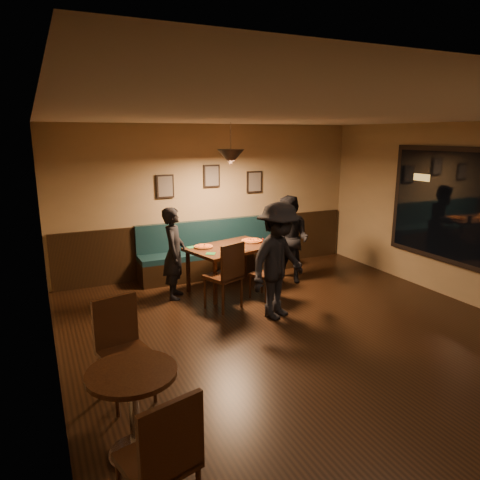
{
  "coord_description": "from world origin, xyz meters",
  "views": [
    {
      "loc": [
        -3.06,
        -4.3,
        2.61
      ],
      "look_at": [
        -0.11,
        1.98,
        0.95
      ],
      "focal_mm": 33.08,
      "sensor_mm": 36.0,
      "label": 1
    }
  ],
  "objects_px": {
    "dining_table": "(231,268)",
    "cafe_table": "(134,413)",
    "booth_bench": "(218,249)",
    "diner_left": "(174,253)",
    "diner_right": "(290,239)",
    "chair_near_right": "(264,273)",
    "diner_front": "(278,261)",
    "cafe_chair_far": "(126,352)",
    "tabasco_bottle": "(263,241)",
    "cafe_chair_near": "(157,457)",
    "soda_glass": "(271,242)",
    "chair_near_left": "(223,275)"
  },
  "relations": [
    {
      "from": "dining_table",
      "to": "cafe_table",
      "type": "height_order",
      "value": "cafe_table"
    },
    {
      "from": "booth_bench",
      "to": "diner_left",
      "type": "relative_size",
      "value": 2.01
    },
    {
      "from": "diner_right",
      "to": "chair_near_right",
      "type": "bearing_deg",
      "value": -80.55
    },
    {
      "from": "chair_near_right",
      "to": "diner_front",
      "type": "height_order",
      "value": "diner_front"
    },
    {
      "from": "cafe_table",
      "to": "cafe_chair_far",
      "type": "relative_size",
      "value": 0.74
    },
    {
      "from": "diner_left",
      "to": "diner_front",
      "type": "distance_m",
      "value": 1.8
    },
    {
      "from": "tabasco_bottle",
      "to": "cafe_table",
      "type": "distance_m",
      "value": 4.46
    },
    {
      "from": "diner_left",
      "to": "cafe_table",
      "type": "distance_m",
      "value": 3.7
    },
    {
      "from": "diner_left",
      "to": "cafe_table",
      "type": "bearing_deg",
      "value": -177.39
    },
    {
      "from": "booth_bench",
      "to": "dining_table",
      "type": "bearing_deg",
      "value": -97.26
    },
    {
      "from": "cafe_table",
      "to": "cafe_chair_near",
      "type": "xyz_separation_m",
      "value": [
        0.0,
        -0.73,
        0.13
      ]
    },
    {
      "from": "chair_near_right",
      "to": "soda_glass",
      "type": "distance_m",
      "value": 0.59
    },
    {
      "from": "booth_bench",
      "to": "diner_left",
      "type": "xyz_separation_m",
      "value": [
        -1.1,
        -0.83,
        0.25
      ]
    },
    {
      "from": "diner_front",
      "to": "tabasco_bottle",
      "type": "distance_m",
      "value": 1.38
    },
    {
      "from": "booth_bench",
      "to": "diner_left",
      "type": "distance_m",
      "value": 1.4
    },
    {
      "from": "dining_table",
      "to": "chair_near_right",
      "type": "height_order",
      "value": "chair_near_right"
    },
    {
      "from": "chair_near_left",
      "to": "cafe_chair_near",
      "type": "distance_m",
      "value": 3.9
    },
    {
      "from": "booth_bench",
      "to": "cafe_chair_near",
      "type": "xyz_separation_m",
      "value": [
        -2.48,
        -4.97,
        0.02
      ]
    },
    {
      "from": "booth_bench",
      "to": "soda_glass",
      "type": "xyz_separation_m",
      "value": [
        0.5,
        -1.16,
        0.34
      ]
    },
    {
      "from": "chair_near_left",
      "to": "dining_table",
      "type": "bearing_deg",
      "value": 36.2
    },
    {
      "from": "booth_bench",
      "to": "cafe_chair_near",
      "type": "bearing_deg",
      "value": -116.54
    },
    {
      "from": "dining_table",
      "to": "diner_left",
      "type": "distance_m",
      "value": 1.06
    },
    {
      "from": "diner_front",
      "to": "diner_left",
      "type": "bearing_deg",
      "value": 104.5
    },
    {
      "from": "chair_near_right",
      "to": "cafe_chair_near",
      "type": "xyz_separation_m",
      "value": [
        -2.69,
        -3.5,
        0.09
      ]
    },
    {
      "from": "dining_table",
      "to": "tabasco_bottle",
      "type": "bearing_deg",
      "value": -20.62
    },
    {
      "from": "diner_front",
      "to": "cafe_chair_far",
      "type": "relative_size",
      "value": 1.63
    },
    {
      "from": "dining_table",
      "to": "cafe_chair_near",
      "type": "relative_size",
      "value": 1.38
    },
    {
      "from": "diner_front",
      "to": "soda_glass",
      "type": "height_order",
      "value": "diner_front"
    },
    {
      "from": "diner_right",
      "to": "cafe_chair_far",
      "type": "distance_m",
      "value": 4.23
    },
    {
      "from": "diner_right",
      "to": "cafe_chair_near",
      "type": "relative_size",
      "value": 1.52
    },
    {
      "from": "dining_table",
      "to": "chair_near_left",
      "type": "relative_size",
      "value": 1.36
    },
    {
      "from": "dining_table",
      "to": "tabasco_bottle",
      "type": "xyz_separation_m",
      "value": [
        0.57,
        -0.06,
        0.44
      ]
    },
    {
      "from": "diner_right",
      "to": "cafe_chair_far",
      "type": "xyz_separation_m",
      "value": [
        -3.4,
        -2.5,
        -0.26
      ]
    },
    {
      "from": "dining_table",
      "to": "diner_left",
      "type": "xyz_separation_m",
      "value": [
        -0.99,
        0.04,
        0.37
      ]
    },
    {
      "from": "booth_bench",
      "to": "chair_near_left",
      "type": "relative_size",
      "value": 2.86
    },
    {
      "from": "chair_near_left",
      "to": "diner_right",
      "type": "xyz_separation_m",
      "value": [
        1.58,
        0.66,
        0.26
      ]
    },
    {
      "from": "booth_bench",
      "to": "soda_glass",
      "type": "relative_size",
      "value": 19.75
    },
    {
      "from": "diner_left",
      "to": "cafe_chair_near",
      "type": "relative_size",
      "value": 1.45
    },
    {
      "from": "cafe_table",
      "to": "diner_front",
      "type": "bearing_deg",
      "value": 38.69
    },
    {
      "from": "diner_front",
      "to": "chair_near_right",
      "type": "bearing_deg",
      "value": 52.34
    },
    {
      "from": "soda_glass",
      "to": "cafe_chair_far",
      "type": "height_order",
      "value": "cafe_chair_far"
    },
    {
      "from": "tabasco_bottle",
      "to": "cafe_chair_near",
      "type": "height_order",
      "value": "cafe_chair_near"
    },
    {
      "from": "dining_table",
      "to": "cafe_chair_near",
      "type": "bearing_deg",
      "value": -135.06
    },
    {
      "from": "tabasco_bottle",
      "to": "cafe_chair_far",
      "type": "bearing_deg",
      "value": -138.83
    },
    {
      "from": "chair_near_right",
      "to": "diner_front",
      "type": "xyz_separation_m",
      "value": [
        -0.19,
        -0.77,
        0.43
      ]
    },
    {
      "from": "diner_left",
      "to": "tabasco_bottle",
      "type": "relative_size",
      "value": 13.94
    },
    {
      "from": "diner_right",
      "to": "soda_glass",
      "type": "bearing_deg",
      "value": -89.99
    },
    {
      "from": "booth_bench",
      "to": "diner_front",
      "type": "xyz_separation_m",
      "value": [
        0.02,
        -2.24,
        0.35
      ]
    },
    {
      "from": "booth_bench",
      "to": "dining_table",
      "type": "relative_size",
      "value": 2.11
    },
    {
      "from": "diner_front",
      "to": "tabasco_bottle",
      "type": "relative_size",
      "value": 15.86
    }
  ]
}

